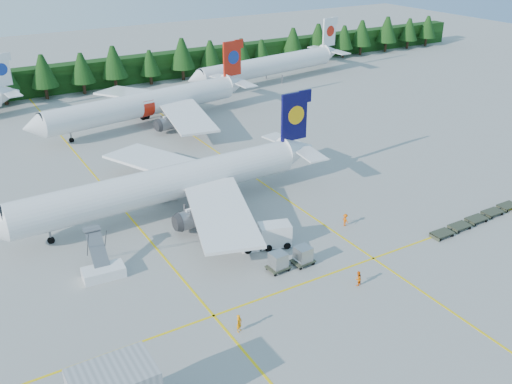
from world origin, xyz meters
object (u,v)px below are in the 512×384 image
airstairs (103,269)px  service_truck (266,236)px  airliner_red (140,105)px  airliner_navy (156,187)px

airstairs → service_truck: (17.95, -3.79, 0.53)m
airliner_red → service_truck: 48.64m
airliner_red → airstairs: bearing=-124.0°
airstairs → airliner_red: bearing=69.1°
airliner_navy → airstairs: airliner_navy is taller
airliner_navy → airstairs: (-10.34, -10.08, -3.03)m
airliner_navy → service_truck: (7.61, -13.87, -2.49)m
airliner_navy → airliner_red: bearing=71.3°
airstairs → airliner_navy: bearing=48.6°
service_truck → airstairs: bearing=-174.0°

